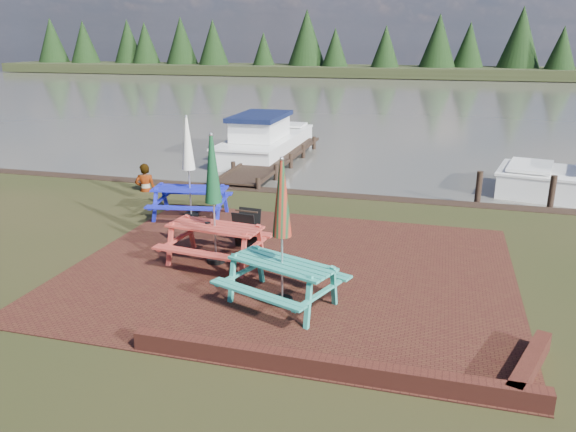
{
  "coord_description": "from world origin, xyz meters",
  "views": [
    {
      "loc": [
        2.83,
        -9.45,
        4.63
      ],
      "look_at": [
        -0.2,
        1.54,
        1.0
      ],
      "focal_mm": 35.0,
      "sensor_mm": 36.0,
      "label": 1
    }
  ],
  "objects_px": {
    "picnic_table_teal": "(282,256)",
    "boat_jetty": "(265,142)",
    "picnic_table_red": "(214,220)",
    "person": "(144,164)",
    "chalkboard": "(247,229)",
    "jetty": "(273,158)",
    "picnic_table_blue": "(190,183)"
  },
  "relations": [
    {
      "from": "picnic_table_red",
      "to": "jetty",
      "type": "relative_size",
      "value": 0.31
    },
    {
      "from": "picnic_table_teal",
      "to": "boat_jetty",
      "type": "relative_size",
      "value": 0.38
    },
    {
      "from": "person",
      "to": "picnic_table_teal",
      "type": "bearing_deg",
      "value": 112.15
    },
    {
      "from": "picnic_table_blue",
      "to": "chalkboard",
      "type": "distance_m",
      "value": 2.87
    },
    {
      "from": "picnic_table_teal",
      "to": "boat_jetty",
      "type": "height_order",
      "value": "picnic_table_teal"
    },
    {
      "from": "chalkboard",
      "to": "person",
      "type": "bearing_deg",
      "value": 146.3
    },
    {
      "from": "picnic_table_teal",
      "to": "picnic_table_red",
      "type": "distance_m",
      "value": 2.44
    },
    {
      "from": "jetty",
      "to": "picnic_table_blue",
      "type": "bearing_deg",
      "value": -90.16
    },
    {
      "from": "chalkboard",
      "to": "jetty",
      "type": "height_order",
      "value": "chalkboard"
    },
    {
      "from": "chalkboard",
      "to": "picnic_table_teal",
      "type": "bearing_deg",
      "value": -52.94
    },
    {
      "from": "chalkboard",
      "to": "boat_jetty",
      "type": "distance_m",
      "value": 11.4
    },
    {
      "from": "boat_jetty",
      "to": "picnic_table_blue",
      "type": "bearing_deg",
      "value": -84.9
    },
    {
      "from": "picnic_table_teal",
      "to": "picnic_table_blue",
      "type": "distance_m",
      "value": 5.73
    },
    {
      "from": "picnic_table_blue",
      "to": "person",
      "type": "distance_m",
      "value": 3.32
    },
    {
      "from": "chalkboard",
      "to": "boat_jetty",
      "type": "relative_size",
      "value": 0.13
    },
    {
      "from": "picnic_table_blue",
      "to": "chalkboard",
      "type": "xyz_separation_m",
      "value": [
        2.21,
        -1.75,
        -0.49
      ]
    },
    {
      "from": "picnic_table_red",
      "to": "person",
      "type": "bearing_deg",
      "value": 138.68
    },
    {
      "from": "picnic_table_red",
      "to": "jetty",
      "type": "distance_m",
      "value": 10.52
    },
    {
      "from": "picnic_table_red",
      "to": "picnic_table_blue",
      "type": "xyz_separation_m",
      "value": [
        -1.87,
        2.8,
        -0.02
      ]
    },
    {
      "from": "picnic_table_teal",
      "to": "person",
      "type": "bearing_deg",
      "value": 155.16
    },
    {
      "from": "picnic_table_teal",
      "to": "chalkboard",
      "type": "relative_size",
      "value": 3.03
    },
    {
      "from": "jetty",
      "to": "person",
      "type": "height_order",
      "value": "person"
    },
    {
      "from": "picnic_table_blue",
      "to": "chalkboard",
      "type": "bearing_deg",
      "value": -47.64
    },
    {
      "from": "picnic_table_red",
      "to": "person",
      "type": "relative_size",
      "value": 1.58
    },
    {
      "from": "jetty",
      "to": "person",
      "type": "bearing_deg",
      "value": -115.42
    },
    {
      "from": "picnic_table_blue",
      "to": "chalkboard",
      "type": "relative_size",
      "value": 3.05
    },
    {
      "from": "jetty",
      "to": "boat_jetty",
      "type": "bearing_deg",
      "value": 116.6
    },
    {
      "from": "picnic_table_red",
      "to": "chalkboard",
      "type": "xyz_separation_m",
      "value": [
        0.34,
        1.05,
        -0.51
      ]
    },
    {
      "from": "picnic_table_teal",
      "to": "picnic_table_blue",
      "type": "relative_size",
      "value": 0.99
    },
    {
      "from": "picnic_table_teal",
      "to": "person",
      "type": "height_order",
      "value": "picnic_table_teal"
    },
    {
      "from": "picnic_table_red",
      "to": "boat_jetty",
      "type": "bearing_deg",
      "value": 109.41
    },
    {
      "from": "picnic_table_teal",
      "to": "chalkboard",
      "type": "xyz_separation_m",
      "value": [
        -1.57,
        2.55,
        -0.48
      ]
    }
  ]
}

